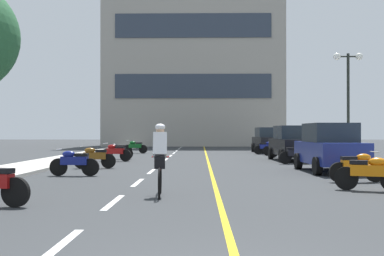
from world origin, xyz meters
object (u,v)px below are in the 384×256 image
object	(u,v)px
street_lamp_mid	(348,82)
motorcycle_2	(370,172)
motorcycle_4	(74,162)
motorcycle_10	(276,148)
parked_car_mid	(292,143)
motorcycle_7	(115,152)
motorcycle_5	(95,157)
motorcycle_12	(135,147)
parked_car_near	(330,147)
parked_car_far	(268,140)
motorcycle_6	(297,154)
cyclist_rider	(160,158)
motorcycle_3	(357,166)
motorcycle_9	(283,149)
motorcycle_11	(267,147)
motorcycle_8	(117,151)

from	to	relation	value
street_lamp_mid	motorcycle_2	xyz separation A→B (m)	(-3.14, -12.02, -3.53)
motorcycle_4	motorcycle_2	bearing A→B (deg)	-25.16
motorcycle_4	motorcycle_10	distance (m)	16.79
parked_car_mid	motorcycle_7	bearing A→B (deg)	-175.32
motorcycle_5	motorcycle_12	world-z (taller)	same
parked_car_mid	motorcycle_5	distance (m)	10.70
parked_car_near	motorcycle_2	xyz separation A→B (m)	(-0.55, -5.84, -0.44)
parked_car_far	motorcycle_7	xyz separation A→B (m)	(-9.23, -10.50, -0.44)
motorcycle_4	motorcycle_5	size ratio (longest dim) A/B	1.00
parked_car_near	motorcycle_4	xyz separation A→B (m)	(-9.11, -1.82, -0.44)
motorcycle_10	motorcycle_12	xyz separation A→B (m)	(-9.31, 3.21, 0.00)
motorcycle_4	motorcycle_7	xyz separation A→B (m)	(-0.04, 8.21, 0.00)
street_lamp_mid	motorcycle_6	xyz separation A→B (m)	(-2.92, -1.80, -3.53)
motorcycle_5	street_lamp_mid	bearing A→B (deg)	21.56
motorcycle_12	cyclist_rider	xyz separation A→B (m)	(3.58, -22.38, 0.41)
street_lamp_mid	motorcycle_3	size ratio (longest dim) A/B	3.13
motorcycle_9	motorcycle_11	xyz separation A→B (m)	(-0.41, 3.97, 0.00)
motorcycle_7	street_lamp_mid	bearing A→B (deg)	-1.03
motorcycle_10	motorcycle_2	bearing A→B (deg)	-91.60
street_lamp_mid	cyclist_rider	distance (m)	15.79
parked_car_far	motorcycle_8	world-z (taller)	parked_car_far
street_lamp_mid	motorcycle_10	xyz separation A→B (m)	(-2.63, 6.14, -3.53)
motorcycle_3	motorcycle_5	world-z (taller)	same
motorcycle_2	motorcycle_9	xyz separation A→B (m)	(0.55, 15.99, 0.00)
parked_car_mid	cyclist_rider	size ratio (longest dim) A/B	2.41
motorcycle_3	motorcycle_7	distance (m)	13.53
motorcycle_2	motorcycle_8	xyz separation A→B (m)	(-8.80, 13.97, 0.00)
motorcycle_3	parked_car_near	bearing A→B (deg)	87.32
parked_car_mid	motorcycle_5	size ratio (longest dim) A/B	2.51
parked_car_far	motorcycle_9	world-z (taller)	parked_car_far
motorcycle_5	motorcycle_11	xyz separation A→B (m)	(8.74, 12.58, 0.00)
motorcycle_3	motorcycle_4	distance (m)	9.14
parked_car_mid	motorcycle_11	xyz separation A→B (m)	(-0.37, 6.99, -0.44)
motorcycle_4	motorcycle_5	xyz separation A→B (m)	(-0.04, 3.36, 0.00)
parked_car_far	motorcycle_8	size ratio (longest dim) A/B	2.54
cyclist_rider	motorcycle_2	bearing A→B (deg)	10.97
motorcycle_2	motorcycle_4	distance (m)	9.46
motorcycle_5	motorcycle_6	bearing A→B (deg)	17.83
motorcycle_8	motorcycle_3	bearing A→B (deg)	-52.28
motorcycle_3	motorcycle_11	bearing A→B (deg)	90.74
parked_car_far	motorcycle_4	bearing A→B (deg)	-116.14
parked_car_mid	motorcycle_2	size ratio (longest dim) A/B	2.61
motorcycle_9	parked_car_mid	bearing A→B (deg)	-90.68
motorcycle_6	motorcycle_12	bearing A→B (deg)	128.99
motorcycle_6	motorcycle_10	xyz separation A→B (m)	(0.29, 7.94, 0.00)
motorcycle_3	motorcycle_8	size ratio (longest dim) A/B	1.02
parked_car_mid	motorcycle_2	bearing A→B (deg)	-92.28
motorcycle_2	motorcycle_7	size ratio (longest dim) A/B	0.97
motorcycle_6	motorcycle_10	bearing A→B (deg)	87.93
parked_car_near	motorcycle_4	distance (m)	9.30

